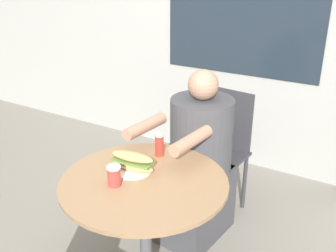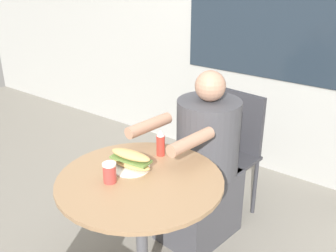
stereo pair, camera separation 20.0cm
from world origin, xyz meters
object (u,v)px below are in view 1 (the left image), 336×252
Objects in this scene: diner_chair at (222,141)px; condiment_bottle at (159,144)px; seated_diner at (197,169)px; drink_cup at (114,176)px; sandwich_on_plate at (133,163)px; cafe_table at (145,211)px.

diner_chair reaches higher than condiment_bottle.
condiment_bottle is at bearing 87.56° from seated_diner.
diner_chair reaches higher than drink_cup.
seated_diner is 0.64m from sandwich_on_plate.
diner_chair is 1.10m from drink_cup.
diner_chair is 0.76m from condiment_bottle.
seated_diner is 0.47m from condiment_bottle.
sandwich_on_plate is 0.16m from drink_cup.
cafe_table is 0.61m from seated_diner.
sandwich_on_plate is 2.36× the size of drink_cup.
sandwich_on_plate is 0.21m from condiment_bottle.
condiment_bottle is (0.02, 0.36, 0.02)m from drink_cup.
sandwich_on_plate reaches higher than cafe_table.
condiment_bottle reaches higher than cafe_table.
sandwich_on_plate is 1.60× the size of condiment_bottle.
cafe_table is 5.55× the size of condiment_bottle.
seated_diner is at bearing 81.42° from sandwich_on_plate.
seated_diner is 0.78m from drink_cup.
drink_cup is (-0.10, -0.11, 0.23)m from cafe_table.
sandwich_on_plate is at bearing -97.96° from condiment_bottle.
condiment_bottle is (-0.07, 0.26, 0.25)m from cafe_table.
diner_chair is 3.69× the size of sandwich_on_plate.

